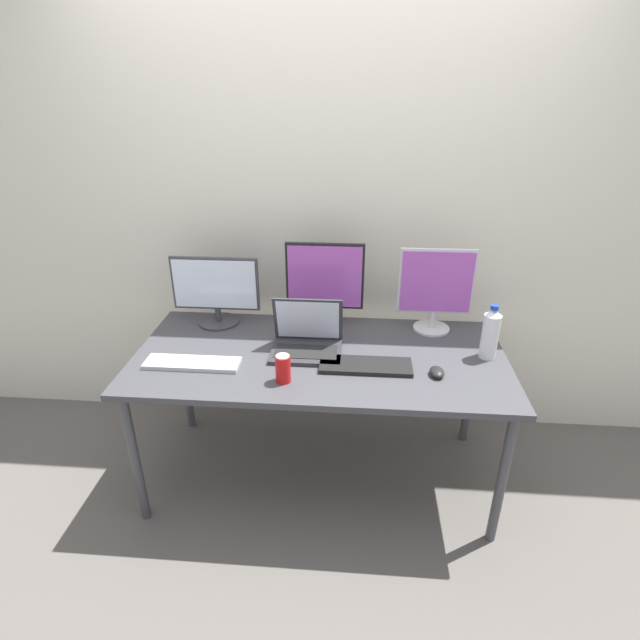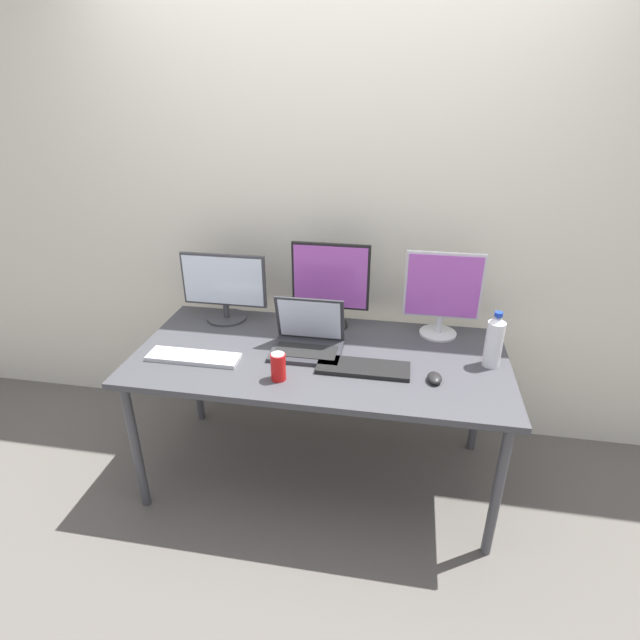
# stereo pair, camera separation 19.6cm
# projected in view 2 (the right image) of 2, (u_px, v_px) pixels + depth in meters

# --- Properties ---
(ground_plane) EXTENTS (16.00, 16.00, 0.00)m
(ground_plane) POSITION_uv_depth(u_px,v_px,m) (320.00, 473.00, 2.69)
(ground_plane) COLOR #5B5651
(wall_back) EXTENTS (7.00, 0.08, 2.60)m
(wall_back) POSITION_uv_depth(u_px,v_px,m) (339.00, 208.00, 2.65)
(wall_back) COLOR silver
(wall_back) RESTS_ON ground
(work_desk) EXTENTS (1.76, 0.84, 0.74)m
(work_desk) POSITION_uv_depth(u_px,v_px,m) (320.00, 364.00, 2.39)
(work_desk) COLOR #424247
(work_desk) RESTS_ON ground
(monitor_left) EXTENTS (0.46, 0.21, 0.37)m
(monitor_left) POSITION_uv_depth(u_px,v_px,m) (224.00, 286.00, 2.64)
(monitor_left) COLOR #38383D
(monitor_left) RESTS_ON work_desk
(monitor_center) EXTENTS (0.40, 0.19, 0.45)m
(monitor_center) POSITION_uv_depth(u_px,v_px,m) (331.00, 283.00, 2.53)
(monitor_center) COLOR black
(monitor_center) RESTS_ON work_desk
(monitor_right) EXTENTS (0.37, 0.19, 0.44)m
(monitor_right) POSITION_uv_depth(u_px,v_px,m) (443.00, 292.00, 2.45)
(monitor_right) COLOR silver
(monitor_right) RESTS_ON work_desk
(laptop_silver) EXTENTS (0.33, 0.25, 0.26)m
(laptop_silver) POSITION_uv_depth(u_px,v_px,m) (308.00, 339.00, 2.38)
(laptop_silver) COLOR #2D2D33
(laptop_silver) RESTS_ON work_desk
(keyboard_main) EXTENTS (0.43, 0.12, 0.02)m
(keyboard_main) POSITION_uv_depth(u_px,v_px,m) (194.00, 357.00, 2.32)
(keyboard_main) COLOR #B2B2B7
(keyboard_main) RESTS_ON work_desk
(keyboard_aux) EXTENTS (0.42, 0.15, 0.02)m
(keyboard_aux) POSITION_uv_depth(u_px,v_px,m) (363.00, 368.00, 2.24)
(keyboard_aux) COLOR black
(keyboard_aux) RESTS_ON work_desk
(mouse_by_keyboard) EXTENTS (0.07, 0.10, 0.03)m
(mouse_by_keyboard) POSITION_uv_depth(u_px,v_px,m) (435.00, 378.00, 2.15)
(mouse_by_keyboard) COLOR black
(mouse_by_keyboard) RESTS_ON work_desk
(water_bottle) EXTENTS (0.08, 0.08, 0.27)m
(water_bottle) POSITION_uv_depth(u_px,v_px,m) (494.00, 341.00, 2.23)
(water_bottle) COLOR silver
(water_bottle) RESTS_ON work_desk
(soda_can_near_keyboard) EXTENTS (0.07, 0.07, 0.13)m
(soda_can_near_keyboard) POSITION_uv_depth(u_px,v_px,m) (278.00, 367.00, 2.14)
(soda_can_near_keyboard) COLOR red
(soda_can_near_keyboard) RESTS_ON work_desk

